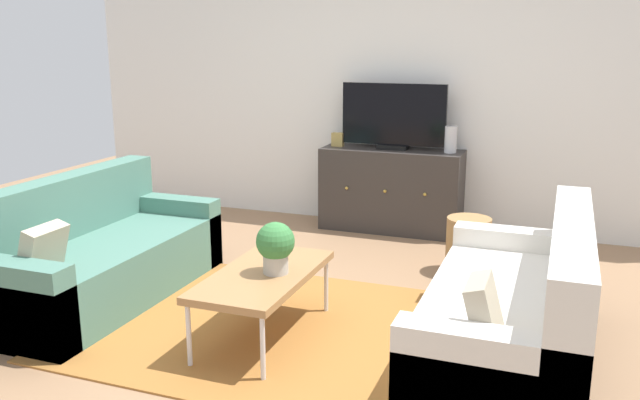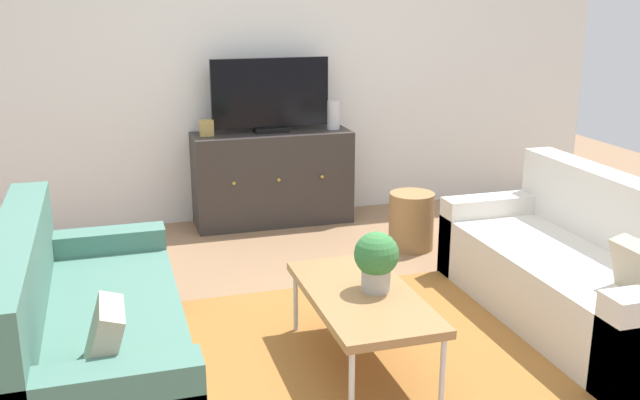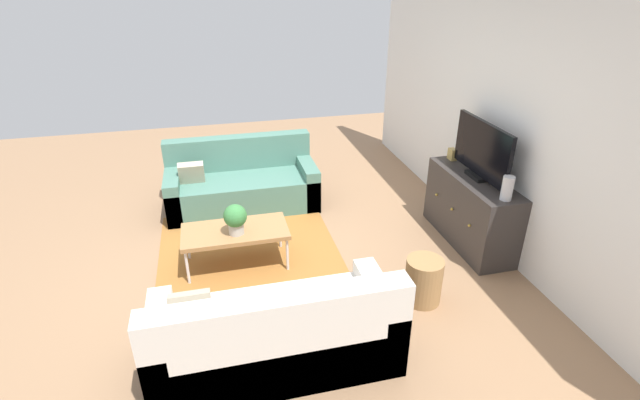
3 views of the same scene
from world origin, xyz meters
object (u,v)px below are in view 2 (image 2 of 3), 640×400
(coffee_table, at_px, (362,298))
(wicker_basket, at_px, (411,221))
(flat_screen_tv, at_px, (270,95))
(couch_right_side, at_px, (584,274))
(glass_vase, at_px, (333,115))
(couch_left_side, at_px, (77,338))
(potted_plant, at_px, (376,258))
(mantel_clock, at_px, (206,128))
(tv_console, at_px, (272,178))

(coffee_table, relative_size, wicker_basket, 2.42)
(coffee_table, relative_size, flat_screen_tv, 1.08)
(couch_right_side, bearing_deg, glass_vase, 108.91)
(couch_left_side, xyz_separation_m, potted_plant, (1.48, -0.17, 0.31))
(coffee_table, bearing_deg, flat_screen_tv, 87.23)
(potted_plant, distance_m, wicker_basket, 1.88)
(couch_right_side, xyz_separation_m, glass_vase, (-0.81, 2.37, 0.62))
(couch_right_side, xyz_separation_m, coffee_table, (-1.47, -0.18, 0.11))
(coffee_table, relative_size, glass_vase, 4.40)
(mantel_clock, relative_size, wicker_basket, 0.30)
(couch_left_side, bearing_deg, couch_right_side, 0.00)
(coffee_table, bearing_deg, couch_left_side, 172.57)
(couch_right_side, bearing_deg, couch_left_side, 180.00)
(couch_left_side, bearing_deg, tv_console, 57.30)
(flat_screen_tv, distance_m, mantel_clock, 0.59)
(couch_left_side, relative_size, glass_vase, 7.73)
(potted_plant, distance_m, flat_screen_tv, 2.61)
(tv_console, xyz_separation_m, mantel_clock, (-0.54, 0.00, 0.45))
(flat_screen_tv, bearing_deg, coffee_table, -92.77)
(glass_vase, bearing_deg, couch_right_side, -71.09)
(couch_left_side, relative_size, couch_right_side, 1.00)
(couch_right_side, xyz_separation_m, potted_plant, (-1.40, -0.17, 0.31))
(wicker_basket, bearing_deg, potted_plant, -119.57)
(coffee_table, height_order, tv_console, tv_console)
(couch_right_side, distance_m, potted_plant, 1.44)
(couch_left_side, distance_m, wicker_basket, 2.78)
(coffee_table, xyz_separation_m, mantel_clock, (-0.41, 2.56, 0.45))
(potted_plant, height_order, flat_screen_tv, flat_screen_tv)
(couch_right_side, distance_m, tv_console, 2.73)
(couch_left_side, xyz_separation_m, wicker_basket, (2.39, 1.43, -0.06))
(couch_left_side, relative_size, tv_console, 1.41)
(potted_plant, height_order, glass_vase, glass_vase)
(tv_console, height_order, mantel_clock, mantel_clock)
(couch_right_side, bearing_deg, flat_screen_tv, 119.40)
(couch_left_side, height_order, coffee_table, couch_left_side)
(couch_left_side, xyz_separation_m, mantel_clock, (0.99, 2.37, 0.56))
(couch_left_side, xyz_separation_m, flat_screen_tv, (1.52, 2.39, 0.80))
(wicker_basket, bearing_deg, mantel_clock, 145.97)
(glass_vase, height_order, mantel_clock, glass_vase)
(tv_console, xyz_separation_m, flat_screen_tv, (-0.00, 0.02, 0.69))
(glass_vase, bearing_deg, mantel_clock, 180.00)
(potted_plant, bearing_deg, flat_screen_tv, 88.96)
(coffee_table, xyz_separation_m, glass_vase, (0.66, 2.56, 0.51))
(tv_console, relative_size, glass_vase, 5.46)
(potted_plant, relative_size, mantel_clock, 2.39)
(wicker_basket, bearing_deg, couch_right_side, -71.17)
(couch_right_side, xyz_separation_m, wicker_basket, (-0.49, 1.43, -0.06))
(couch_right_side, distance_m, wicker_basket, 1.51)
(mantel_clock, bearing_deg, tv_console, -0.00)
(tv_console, distance_m, glass_vase, 0.74)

